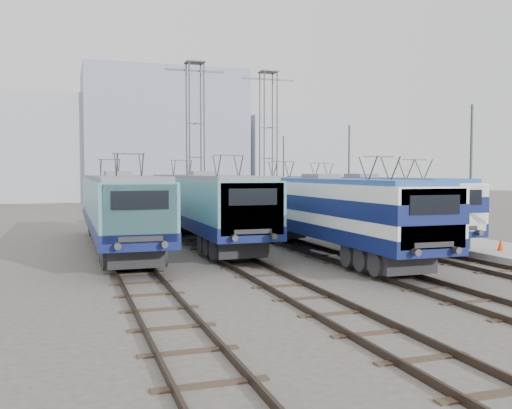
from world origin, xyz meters
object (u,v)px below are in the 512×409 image
object	(u,v)px
catenary_tower_west	(195,135)
mast_rear	(283,177)
locomotive_center_left	(202,202)
locomotive_far_left	(118,205)
catenary_tower_east	(268,138)
locomotive_far_right	(362,201)
mast_front	(471,180)
mast_mid	(349,178)
safety_cone	(501,244)
locomotive_center_right	(322,207)

from	to	relation	value
catenary_tower_west	mast_rear	bearing A→B (deg)	24.94
locomotive_center_left	locomotive_far_left	bearing A→B (deg)	-166.03
locomotive_center_left	catenary_tower_east	world-z (taller)	catenary_tower_east
locomotive_far_right	mast_front	bearing A→B (deg)	-74.86
locomotive_far_right	locomotive_center_left	bearing A→B (deg)	171.35
mast_front	mast_mid	distance (m)	12.00
locomotive_center_left	safety_cone	world-z (taller)	locomotive_center_left
locomotive_far_left	safety_cone	size ratio (longest dim) A/B	31.35
mast_rear	safety_cone	bearing A→B (deg)	-87.68
mast_mid	mast_rear	bearing A→B (deg)	90.00
catenary_tower_east	mast_rear	distance (m)	4.28
catenary_tower_west	safety_cone	xyz separation A→B (m)	(9.61, -20.89, -6.05)
mast_mid	locomotive_far_left	bearing A→B (deg)	-162.25
safety_cone	catenary_tower_east	bearing A→B (deg)	97.73
mast_mid	locomotive_far_right	bearing A→B (deg)	-109.71
locomotive_far_left	locomotive_center_left	xyz separation A→B (m)	(4.50, 1.12, 0.01)
locomotive_center_left	mast_front	xyz separation A→B (m)	(10.85, -8.21, 1.23)
catenary_tower_west	mast_rear	xyz separation A→B (m)	(8.60, 4.00, -3.14)
mast_front	mast_rear	size ratio (longest dim) A/B	1.00
locomotive_center_right	mast_front	world-z (taller)	mast_front
mast_rear	locomotive_center_right	bearing A→B (deg)	-106.48
locomotive_far_right	locomotive_center_right	bearing A→B (deg)	-136.27
locomotive_far_right	catenary_tower_west	world-z (taller)	catenary_tower_west
locomotive_far_left	safety_cone	xyz separation A→B (m)	(16.36, -7.97, -1.68)
locomotive_center_left	mast_rear	world-z (taller)	mast_rear
locomotive_center_left	mast_mid	size ratio (longest dim) A/B	2.61
catenary_tower_west	mast_front	size ratio (longest dim) A/B	1.71
locomotive_center_left	catenary_tower_east	distance (m)	16.91
locomotive_far_right	catenary_tower_west	size ratio (longest dim) A/B	1.47
mast_front	locomotive_far_left	bearing A→B (deg)	155.22
mast_rear	locomotive_far_left	bearing A→B (deg)	-132.23
locomotive_far_right	safety_cone	world-z (taller)	locomotive_far_right
catenary_tower_west	safety_cone	world-z (taller)	catenary_tower_west
catenary_tower_east	catenary_tower_west	bearing A→B (deg)	-162.90
catenary_tower_east	mast_mid	size ratio (longest dim) A/B	1.71
catenary_tower_east	mast_rear	world-z (taller)	catenary_tower_east
catenary_tower_west	catenary_tower_east	size ratio (longest dim) A/B	1.00
locomotive_far_left	mast_rear	distance (m)	22.87
mast_mid	mast_rear	distance (m)	12.00
locomotive_far_left	catenary_tower_east	world-z (taller)	catenary_tower_east
safety_cone	locomotive_center_right	bearing A→B (deg)	155.07
locomotive_far_left	mast_mid	size ratio (longest dim) A/B	2.60
mast_mid	mast_rear	size ratio (longest dim) A/B	1.00
locomotive_center_right	catenary_tower_west	distance (m)	18.15
catenary_tower_east	locomotive_center_right	bearing A→B (deg)	-102.31
catenary_tower_east	locomotive_far_right	bearing A→B (deg)	-89.06
catenary_tower_east	safety_cone	bearing A→B (deg)	-82.27
catenary_tower_west	mast_rear	size ratio (longest dim) A/B	1.71
locomotive_far_left	locomotive_center_left	size ratio (longest dim) A/B	1.00
locomotive_center_right	mast_mid	xyz separation A→B (m)	(6.35, 9.47, 1.25)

